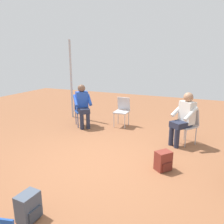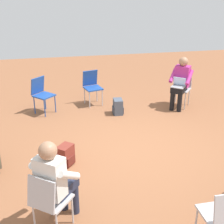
{
  "view_description": "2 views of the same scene",
  "coord_description": "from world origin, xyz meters",
  "px_view_note": "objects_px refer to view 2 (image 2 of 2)",
  "views": [
    {
      "loc": [
        -1.86,
        3.43,
        2.05
      ],
      "look_at": [
        -0.19,
        -0.39,
        0.97
      ],
      "focal_mm": 35.0,
      "sensor_mm": 36.0,
      "label": 1
    },
    {
      "loc": [
        -1.37,
        -4.93,
        2.94
      ],
      "look_at": [
        -0.34,
        0.26,
        0.67
      ],
      "focal_mm": 50.0,
      "sensor_mm": 36.0,
      "label": 2
    }
  ],
  "objects_px": {
    "person_with_laptop": "(181,80)",
    "backpack_near_laptop_user": "(118,108)",
    "chair_north": "(92,85)",
    "chair_northeast": "(182,86)",
    "person_in_white": "(55,178)",
    "chair_south": "(223,214)",
    "chair_northwest": "(42,93)",
    "chair_southwest": "(48,199)",
    "backpack_by_empty_chair": "(66,156)"
  },
  "relations": [
    {
      "from": "chair_northwest",
      "to": "person_with_laptop",
      "type": "bearing_deg",
      "value": 130.65
    },
    {
      "from": "chair_south",
      "to": "person_with_laptop",
      "type": "height_order",
      "value": "person_with_laptop"
    },
    {
      "from": "person_in_white",
      "to": "backpack_by_empty_chair",
      "type": "bearing_deg",
      "value": 119.73
    },
    {
      "from": "chair_north",
      "to": "chair_northeast",
      "type": "height_order",
      "value": "same"
    },
    {
      "from": "chair_northeast",
      "to": "backpack_near_laptop_user",
      "type": "xyz_separation_m",
      "value": [
        -1.67,
        -0.24,
        -0.34
      ]
    },
    {
      "from": "backpack_near_laptop_user",
      "to": "chair_south",
      "type": "bearing_deg",
      "value": -85.75
    },
    {
      "from": "chair_north",
      "to": "backpack_by_empty_chair",
      "type": "xyz_separation_m",
      "value": [
        -0.84,
        -2.72,
        -0.34
      ]
    },
    {
      "from": "chair_northwest",
      "to": "person_with_laptop",
      "type": "distance_m",
      "value": 3.31
    },
    {
      "from": "chair_southwest",
      "to": "person_with_laptop",
      "type": "relative_size",
      "value": 0.69
    },
    {
      "from": "chair_northeast",
      "to": "person_in_white",
      "type": "xyz_separation_m",
      "value": [
        -3.19,
        -3.58,
        0.2
      ]
    },
    {
      "from": "chair_north",
      "to": "backpack_by_empty_chair",
      "type": "bearing_deg",
      "value": 58.48
    },
    {
      "from": "chair_north",
      "to": "backpack_near_laptop_user",
      "type": "distance_m",
      "value": 0.97
    },
    {
      "from": "chair_south",
      "to": "backpack_near_laptop_user",
      "type": "xyz_separation_m",
      "value": [
        -0.31,
        4.13,
        -0.34
      ]
    },
    {
      "from": "person_with_laptop",
      "to": "backpack_near_laptop_user",
      "type": "height_order",
      "value": "person_with_laptop"
    },
    {
      "from": "chair_northeast",
      "to": "chair_northwest",
      "type": "bearing_deg",
      "value": 36.3
    },
    {
      "from": "person_in_white",
      "to": "chair_southwest",
      "type": "bearing_deg",
      "value": -90.0
    },
    {
      "from": "backpack_near_laptop_user",
      "to": "backpack_by_empty_chair",
      "type": "distance_m",
      "value": 2.37
    },
    {
      "from": "chair_southwest",
      "to": "chair_northeast",
      "type": "distance_m",
      "value": 4.96
    },
    {
      "from": "chair_north",
      "to": "backpack_near_laptop_user",
      "type": "height_order",
      "value": "chair_north"
    },
    {
      "from": "person_in_white",
      "to": "chair_northwest",
      "type": "bearing_deg",
      "value": 130.23
    },
    {
      "from": "chair_southwest",
      "to": "chair_south",
      "type": "bearing_deg",
      "value": 18.41
    },
    {
      "from": "chair_south",
      "to": "backpack_by_empty_chair",
      "type": "relative_size",
      "value": 2.36
    },
    {
      "from": "chair_northwest",
      "to": "chair_northeast",
      "type": "height_order",
      "value": "same"
    },
    {
      "from": "chair_northwest",
      "to": "chair_southwest",
      "type": "relative_size",
      "value": 1.0
    },
    {
      "from": "chair_south",
      "to": "chair_northwest",
      "type": "xyz_separation_m",
      "value": [
        -2.03,
        4.57,
        0.0
      ]
    },
    {
      "from": "chair_north",
      "to": "backpack_near_laptop_user",
      "type": "relative_size",
      "value": 2.36
    },
    {
      "from": "person_with_laptop",
      "to": "chair_south",
      "type": "bearing_deg",
      "value": 113.17
    },
    {
      "from": "chair_northwest",
      "to": "chair_southwest",
      "type": "xyz_separation_m",
      "value": [
        0.11,
        -3.92,
        0.0
      ]
    },
    {
      "from": "chair_northwest",
      "to": "backpack_near_laptop_user",
      "type": "relative_size",
      "value": 2.36
    },
    {
      "from": "chair_south",
      "to": "chair_southwest",
      "type": "bearing_deg",
      "value": 160.58
    },
    {
      "from": "chair_south",
      "to": "chair_northwest",
      "type": "bearing_deg",
      "value": 113.22
    },
    {
      "from": "chair_southwest",
      "to": "chair_northeast",
      "type": "xyz_separation_m",
      "value": [
        3.29,
        3.72,
        0.0
      ]
    },
    {
      "from": "chair_northeast",
      "to": "backpack_by_empty_chair",
      "type": "relative_size",
      "value": 2.36
    },
    {
      "from": "person_with_laptop",
      "to": "person_in_white",
      "type": "xyz_separation_m",
      "value": [
        -3.08,
        -3.45,
        0.0
      ]
    },
    {
      "from": "chair_southwest",
      "to": "backpack_near_laptop_user",
      "type": "xyz_separation_m",
      "value": [
        1.62,
        3.48,
        -0.34
      ]
    },
    {
      "from": "chair_south",
      "to": "backpack_by_empty_chair",
      "type": "distance_m",
      "value": 2.74
    },
    {
      "from": "chair_northwest",
      "to": "backpack_near_laptop_user",
      "type": "distance_m",
      "value": 1.81
    },
    {
      "from": "person_with_laptop",
      "to": "backpack_near_laptop_user",
      "type": "bearing_deg",
      "value": 43.63
    },
    {
      "from": "chair_northwest",
      "to": "chair_southwest",
      "type": "distance_m",
      "value": 3.92
    },
    {
      "from": "chair_south",
      "to": "chair_northeast",
      "type": "distance_m",
      "value": 4.57
    },
    {
      "from": "person_in_white",
      "to": "person_with_laptop",
      "type": "bearing_deg",
      "value": 85.31
    },
    {
      "from": "chair_southwest",
      "to": "backpack_near_laptop_user",
      "type": "bearing_deg",
      "value": 102.12
    },
    {
      "from": "chair_northeast",
      "to": "person_in_white",
      "type": "bearing_deg",
      "value": 88.05
    },
    {
      "from": "person_with_laptop",
      "to": "backpack_near_laptop_user",
      "type": "xyz_separation_m",
      "value": [
        -1.56,
        -0.11,
        -0.53
      ]
    },
    {
      "from": "chair_south",
      "to": "person_in_white",
      "type": "bearing_deg",
      "value": 156.01
    },
    {
      "from": "chair_south",
      "to": "person_in_white",
      "type": "distance_m",
      "value": 1.99
    },
    {
      "from": "backpack_by_empty_chair",
      "to": "backpack_near_laptop_user",
      "type": "bearing_deg",
      "value": 55.67
    },
    {
      "from": "chair_northwest",
      "to": "backpack_near_laptop_user",
      "type": "xyz_separation_m",
      "value": [
        1.73,
        -0.44,
        -0.34
      ]
    },
    {
      "from": "chair_northeast",
      "to": "person_in_white",
      "type": "height_order",
      "value": "person_in_white"
    },
    {
      "from": "chair_southwest",
      "to": "person_with_laptop",
      "type": "bearing_deg",
      "value": 85.47
    }
  ]
}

